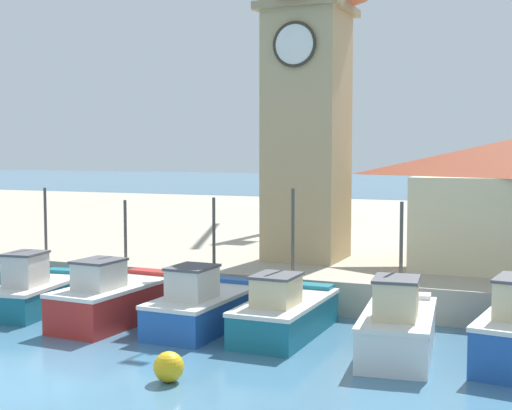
% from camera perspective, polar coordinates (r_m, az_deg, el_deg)
% --- Properties ---
extents(ground_plane, '(300.00, 300.00, 0.00)m').
position_cam_1_polar(ground_plane, '(18.86, -16.58, -12.92)').
color(ground_plane, teal).
extents(quay_wharf, '(120.00, 40.00, 1.17)m').
position_cam_1_polar(quay_wharf, '(44.53, 7.53, -2.07)').
color(quay_wharf, '#A89E89').
rests_on(quay_wharf, ground).
extents(fishing_boat_left_inner, '(2.37, 4.59, 4.26)m').
position_cam_1_polar(fishing_boat_left_inner, '(25.91, -17.10, -6.59)').
color(fishing_boat_left_inner, '#196B7F').
rests_on(fishing_boat_left_inner, ground).
extents(fishing_boat_mid_left, '(2.24, 4.83, 3.94)m').
position_cam_1_polar(fishing_boat_mid_left, '(23.59, -11.26, -7.39)').
color(fishing_boat_mid_left, '#AD2823').
rests_on(fishing_boat_mid_left, ground).
extents(fishing_boat_center, '(2.15, 4.85, 4.06)m').
position_cam_1_polar(fishing_boat_center, '(22.54, -4.16, -8.05)').
color(fishing_boat_center, '#2356A8').
rests_on(fishing_boat_center, ground).
extents(fishing_boat_mid_right, '(2.09, 4.73, 4.40)m').
position_cam_1_polar(fishing_boat_mid_right, '(21.66, 2.35, -8.61)').
color(fishing_boat_mid_right, '#196B7F').
rests_on(fishing_boat_mid_right, ground).
extents(fishing_boat_right_inner, '(2.35, 4.68, 4.14)m').
position_cam_1_polar(fishing_boat_right_inner, '(20.00, 11.28, -9.55)').
color(fishing_boat_right_inner, silver).
rests_on(fishing_boat_right_inner, ground).
extents(clock_tower, '(3.43, 3.43, 14.56)m').
position_cam_1_polar(clock_tower, '(28.83, 4.12, 9.38)').
color(clock_tower, tan).
rests_on(clock_tower, quay_wharf).
extents(port_crane_far, '(5.72, 8.56, 21.02)m').
position_cam_1_polar(port_crane_far, '(45.84, 5.93, 8.39)').
color(port_crane_far, maroon).
rests_on(port_crane_far, quay_wharf).
extents(mooring_buoy, '(0.74, 0.74, 0.74)m').
position_cam_1_polar(mooring_buoy, '(17.63, -7.00, -12.73)').
color(mooring_buoy, gold).
rests_on(mooring_buoy, ground).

